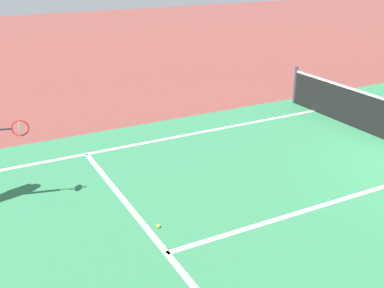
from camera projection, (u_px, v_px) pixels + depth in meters
line_sideline_left at (107, 150)px, 10.43m from camera, size 0.10×11.89×0.01m
line_service_near at (167, 253)px, 6.87m from camera, size 8.22×0.10×0.01m
line_center_service at (332, 202)px, 8.25m from camera, size 0.10×6.40×0.01m
tennis_ball_mid_court at (158, 226)px, 7.49m from camera, size 0.07×0.07×0.07m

